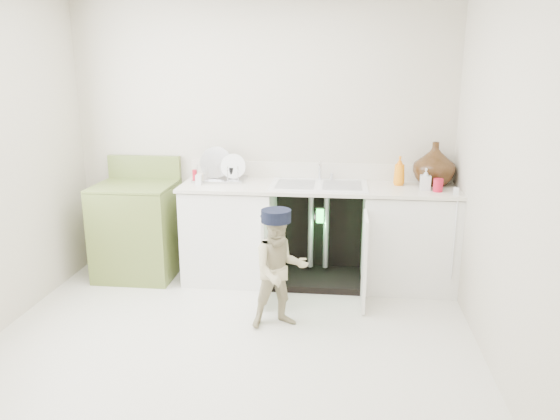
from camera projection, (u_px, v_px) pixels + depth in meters
name	position (u px, v px, depth m)	size (l,w,h in m)	color
ground	(232.00, 341.00, 3.93)	(3.50, 3.50, 0.00)	beige
room_shell	(228.00, 171.00, 3.61)	(6.00, 5.50, 1.26)	beige
counter_run	(323.00, 230.00, 4.90)	(2.44, 1.02, 1.28)	white
avocado_stove	(137.00, 229.00, 5.08)	(0.70, 0.65, 1.09)	olive
repair_worker	(280.00, 268.00, 4.06)	(0.57, 0.81, 0.91)	tan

